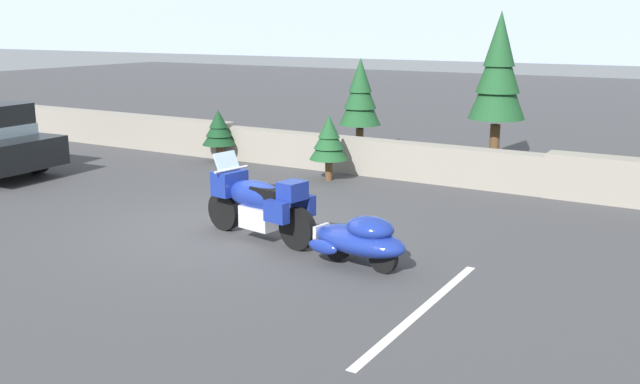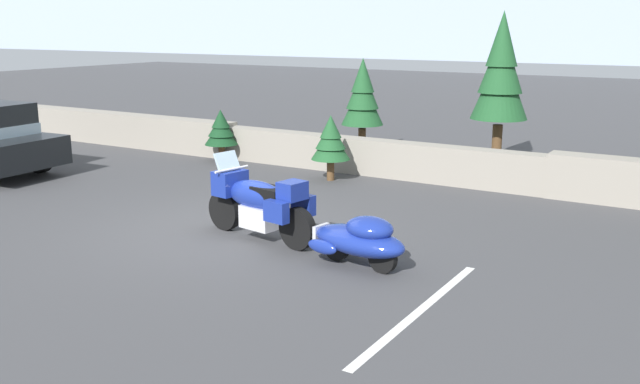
# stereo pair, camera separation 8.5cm
# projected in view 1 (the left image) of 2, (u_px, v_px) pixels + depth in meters

# --- Properties ---
(ground_plane) EXTENTS (80.00, 80.00, 0.00)m
(ground_plane) POSITION_uv_depth(u_px,v_px,m) (225.00, 230.00, 11.85)
(ground_plane) COLOR #424244
(stone_guard_wall) EXTENTS (24.00, 0.60, 0.90)m
(stone_guard_wall) POSITION_uv_depth(u_px,v_px,m) (363.00, 155.00, 16.21)
(stone_guard_wall) COLOR gray
(stone_guard_wall) RESTS_ON ground
(touring_motorcycle) EXTENTS (2.30, 0.98, 1.33)m
(touring_motorcycle) POSITION_uv_depth(u_px,v_px,m) (259.00, 201.00, 11.21)
(touring_motorcycle) COLOR black
(touring_motorcycle) RESTS_ON ground
(car_shaped_trailer) EXTENTS (2.23, 0.96, 0.76)m
(car_shaped_trailer) POSITION_uv_depth(u_px,v_px,m) (360.00, 239.00, 9.98)
(car_shaped_trailer) COLOR black
(car_shaped_trailer) RESTS_ON ground
(pine_tree_secondary) EXTENTS (1.32, 1.32, 3.67)m
(pine_tree_secondary) POSITION_uv_depth(u_px,v_px,m) (499.00, 71.00, 16.36)
(pine_tree_secondary) COLOR brown
(pine_tree_secondary) RESTS_ON ground
(pine_tree_far_right) EXTENTS (1.08, 1.08, 2.54)m
(pine_tree_far_right) POSITION_uv_depth(u_px,v_px,m) (360.00, 95.00, 18.13)
(pine_tree_far_right) COLOR brown
(pine_tree_far_right) RESTS_ON ground
(pine_sapling_near) EXTENTS (0.86, 0.86, 1.45)m
(pine_sapling_near) POSITION_uv_depth(u_px,v_px,m) (329.00, 140.00, 15.43)
(pine_sapling_near) COLOR brown
(pine_sapling_near) RESTS_ON ground
(pine_sapling_farther) EXTENTS (0.83, 0.83, 1.30)m
(pine_sapling_farther) POSITION_uv_depth(u_px,v_px,m) (219.00, 129.00, 17.61)
(pine_sapling_farther) COLOR brown
(pine_sapling_farther) RESTS_ON ground
(parking_stripe_marker) EXTENTS (0.12, 3.60, 0.01)m
(parking_stripe_marker) POSITION_uv_depth(u_px,v_px,m) (422.00, 310.00, 8.51)
(parking_stripe_marker) COLOR silver
(parking_stripe_marker) RESTS_ON ground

